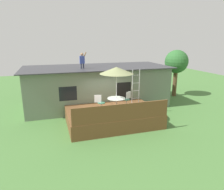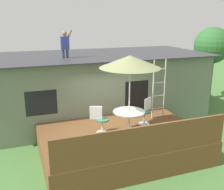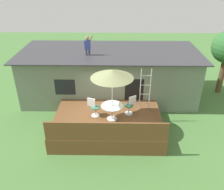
# 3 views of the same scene
# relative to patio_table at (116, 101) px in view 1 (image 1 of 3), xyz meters

# --- Properties ---
(ground_plane) EXTENTS (40.00, 40.00, 0.00)m
(ground_plane) POSITION_rel_patio_table_xyz_m (-0.21, 0.25, -1.39)
(ground_plane) COLOR #477538
(house) EXTENTS (10.50, 4.50, 2.91)m
(house) POSITION_rel_patio_table_xyz_m (-0.21, 3.85, 0.07)
(house) COLOR slate
(house) RESTS_ON ground
(deck) EXTENTS (5.21, 3.79, 0.80)m
(deck) POSITION_rel_patio_table_xyz_m (-0.21, 0.25, -0.99)
(deck) COLOR brown
(deck) RESTS_ON ground
(deck_railing) EXTENTS (5.11, 0.08, 0.90)m
(deck_railing) POSITION_rel_patio_table_xyz_m (-0.21, -1.59, -0.14)
(deck_railing) COLOR brown
(deck_railing) RESTS_ON deck
(patio_table) EXTENTS (1.04, 1.04, 0.74)m
(patio_table) POSITION_rel_patio_table_xyz_m (0.00, 0.00, 0.00)
(patio_table) COLOR silver
(patio_table) RESTS_ON deck
(patio_umbrella) EXTENTS (1.90, 1.90, 2.54)m
(patio_umbrella) POSITION_rel_patio_table_xyz_m (-0.00, 0.00, 1.76)
(patio_umbrella) COLOR silver
(patio_umbrella) RESTS_ON deck
(step_ladder) EXTENTS (0.52, 0.04, 2.20)m
(step_ladder) POSITION_rel_patio_table_xyz_m (1.61, 0.95, 0.51)
(step_ladder) COLOR silver
(step_ladder) RESTS_ON deck
(person_figure) EXTENTS (0.47, 0.20, 1.11)m
(person_figure) POSITION_rel_patio_table_xyz_m (-1.38, 3.14, 2.13)
(person_figure) COLOR #33384C
(person_figure) RESTS_ON house
(patio_chair_left) EXTENTS (0.60, 0.44, 0.92)m
(patio_chair_left) POSITION_rel_patio_table_xyz_m (-0.89, 0.31, -0.13)
(patio_chair_left) COLOR silver
(patio_chair_left) RESTS_ON deck
(patio_chair_right) EXTENTS (0.57, 0.44, 0.92)m
(patio_chair_right) POSITION_rel_patio_table_xyz_m (0.88, 0.53, -0.13)
(patio_chair_right) COLOR silver
(patio_chair_right) RESTS_ON deck
(backyard_tree) EXTENTS (1.97, 1.97, 4.00)m
(backyard_tree) POSITION_rel_patio_table_xyz_m (6.88, 4.45, 1.56)
(backyard_tree) COLOR brown
(backyard_tree) RESTS_ON ground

